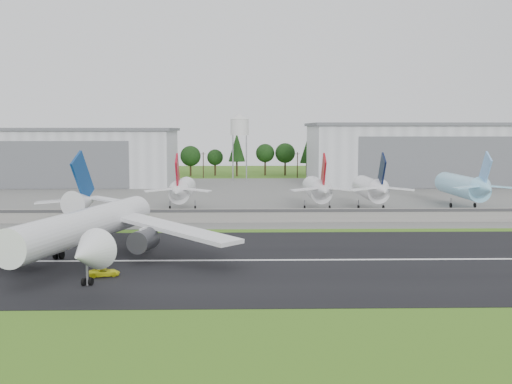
{
  "coord_description": "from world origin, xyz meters",
  "views": [
    {
      "loc": [
        -4.5,
        -98.93,
        22.61
      ],
      "look_at": [
        -1.2,
        40.0,
        9.0
      ],
      "focal_mm": 45.0,
      "sensor_mm": 36.0,
      "label": 1
    }
  ],
  "objects_px": {
    "parked_jet_navy": "(372,189)",
    "parked_jet_skyblue": "(465,186)",
    "ground_vehicle": "(104,272)",
    "main_airliner": "(85,234)",
    "parked_jet_red_a": "(182,190)",
    "parked_jet_red_b": "(318,189)"
  },
  "relations": [
    {
      "from": "parked_jet_navy",
      "to": "parked_jet_skyblue",
      "type": "xyz_separation_m",
      "value": [
        27.66,
        5.03,
        0.15
      ]
    },
    {
      "from": "parked_jet_navy",
      "to": "ground_vehicle",
      "type": "bearing_deg",
      "value": -126.26
    },
    {
      "from": "main_airliner",
      "to": "parked_jet_navy",
      "type": "height_order",
      "value": "main_airliner"
    },
    {
      "from": "parked_jet_red_a",
      "to": "ground_vehicle",
      "type": "bearing_deg",
      "value": -93.52
    },
    {
      "from": "parked_jet_red_a",
      "to": "parked_jet_skyblue",
      "type": "bearing_deg",
      "value": 3.6
    },
    {
      "from": "ground_vehicle",
      "to": "parked_jet_navy",
      "type": "height_order",
      "value": "parked_jet_navy"
    },
    {
      "from": "parked_jet_navy",
      "to": "parked_jet_skyblue",
      "type": "relative_size",
      "value": 0.84
    },
    {
      "from": "parked_jet_skyblue",
      "to": "parked_jet_navy",
      "type": "bearing_deg",
      "value": -169.7
    },
    {
      "from": "ground_vehicle",
      "to": "parked_jet_red_b",
      "type": "height_order",
      "value": "parked_jet_red_b"
    },
    {
      "from": "main_airliner",
      "to": "ground_vehicle",
      "type": "bearing_deg",
      "value": 130.43
    },
    {
      "from": "ground_vehicle",
      "to": "parked_jet_navy",
      "type": "relative_size",
      "value": 0.15
    },
    {
      "from": "ground_vehicle",
      "to": "parked_jet_red_a",
      "type": "relative_size",
      "value": 0.15
    },
    {
      "from": "ground_vehicle",
      "to": "parked_jet_skyblue",
      "type": "relative_size",
      "value": 0.12
    },
    {
      "from": "ground_vehicle",
      "to": "parked_jet_red_b",
      "type": "bearing_deg",
      "value": -43.18
    },
    {
      "from": "parked_jet_red_b",
      "to": "parked_jet_skyblue",
      "type": "distance_m",
      "value": 43.04
    },
    {
      "from": "parked_jet_red_b",
      "to": "parked_jet_navy",
      "type": "bearing_deg",
      "value": 0.04
    },
    {
      "from": "main_airliner",
      "to": "parked_jet_red_b",
      "type": "bearing_deg",
      "value": -111.32
    },
    {
      "from": "parked_jet_red_a",
      "to": "parked_jet_skyblue",
      "type": "relative_size",
      "value": 0.84
    },
    {
      "from": "parked_jet_navy",
      "to": "parked_jet_skyblue",
      "type": "bearing_deg",
      "value": 10.3
    },
    {
      "from": "main_airliner",
      "to": "ground_vehicle",
      "type": "relative_size",
      "value": 12.59
    },
    {
      "from": "parked_jet_red_a",
      "to": "parked_jet_red_b",
      "type": "height_order",
      "value": "parked_jet_red_b"
    },
    {
      "from": "parked_jet_red_b",
      "to": "parked_jet_skyblue",
      "type": "bearing_deg",
      "value": 6.72
    }
  ]
}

